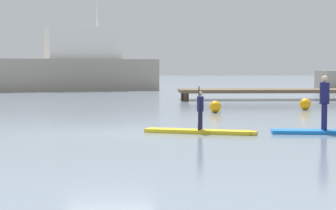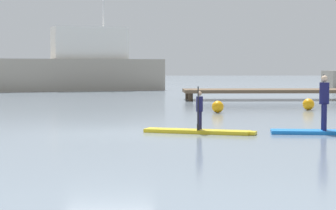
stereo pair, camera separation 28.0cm
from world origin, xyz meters
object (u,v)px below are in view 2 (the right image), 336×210
at_px(paddleboard_near, 199,132).
at_px(mooring_buoy_far, 218,107).
at_px(paddler_child_solo, 199,108).
at_px(paddler_adult, 324,99).
at_px(fishing_boat_white_large, 77,68).
at_px(paddleboard_far, 336,132).
at_px(mooring_buoy_mid, 308,104).

xyz_separation_m(paddleboard_near, mooring_buoy_far, (1.40, 7.76, 0.19)).
xyz_separation_m(paddler_child_solo, paddler_adult, (3.41, -0.26, 0.26)).
relative_size(paddler_child_solo, fishing_boat_white_large, 0.08).
distance_m(paddleboard_near, paddler_child_solo, 0.65).
relative_size(paddleboard_far, mooring_buoy_mid, 7.18).
bearing_deg(paddleboard_near, mooring_buoy_far, 79.77).
xyz_separation_m(paddler_child_solo, mooring_buoy_mid, (5.48, 9.22, -0.45)).
bearing_deg(paddleboard_near, paddler_child_solo, -109.85).
relative_size(paddler_child_solo, paddler_adult, 0.79).
bearing_deg(fishing_boat_white_large, mooring_buoy_mid, -61.52).
bearing_deg(paddleboard_far, paddler_adult, 170.60).
height_order(paddleboard_near, paddleboard_far, same).
xyz_separation_m(paddleboard_near, fishing_boat_white_large, (-6.97, 32.16, 1.77)).
xyz_separation_m(paddleboard_far, paddler_adult, (-0.32, 0.05, 0.91)).
height_order(paddler_adult, mooring_buoy_far, paddler_adult).
height_order(paddleboard_far, paddler_adult, paddler_adult).
height_order(paddler_child_solo, mooring_buoy_mid, paddler_child_solo).
relative_size(paddleboard_near, paddler_adult, 2.03).
relative_size(paddleboard_near, paddler_child_solo, 2.58).
height_order(paddler_adult, fishing_boat_white_large, fishing_boat_white_large).
distance_m(paddleboard_near, mooring_buoy_mid, 10.72).
bearing_deg(paddler_adult, paddler_child_solo, 175.71).
bearing_deg(paddleboard_near, paddler_adult, -4.50).
xyz_separation_m(paddler_adult, mooring_buoy_far, (-2.01, 8.03, -0.72)).
distance_m(paddleboard_near, mooring_buoy_far, 7.89).
bearing_deg(mooring_buoy_far, mooring_buoy_mid, 19.56).
distance_m(paddleboard_far, mooring_buoy_far, 8.42).
xyz_separation_m(paddler_adult, fishing_boat_white_large, (-10.38, 32.42, 0.85)).
height_order(paddler_child_solo, paddleboard_far, paddler_child_solo).
height_order(paddleboard_near, fishing_boat_white_large, fishing_boat_white_large).
bearing_deg(mooring_buoy_mid, paddler_child_solo, -120.72).
bearing_deg(paddler_child_solo, fishing_boat_white_large, 102.23).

